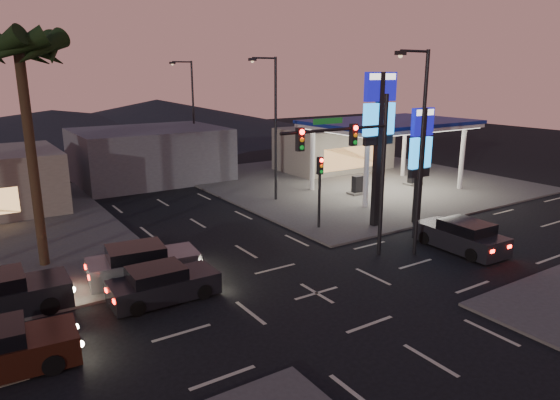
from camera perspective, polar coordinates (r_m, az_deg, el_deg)
ground at (r=21.27m, az=4.20°, el=-10.59°), size 140.00×140.00×0.00m
corner_lot_ne at (r=42.78m, az=8.24°, el=2.19°), size 24.00×24.00×0.12m
gas_station at (r=39.14m, az=12.41°, el=8.33°), size 12.20×8.20×5.47m
convenience_store at (r=47.46m, az=6.14°, el=5.83°), size 10.00×6.00×4.00m
pylon_sign_tall at (r=29.16m, az=11.25°, el=9.03°), size 2.20×0.35×9.00m
pylon_sign_short at (r=30.49m, az=15.79°, el=5.70°), size 1.60×0.35×7.00m
traffic_signal_mast at (r=23.54m, az=8.79°, el=5.06°), size 6.10×0.39×8.00m
pedestal_signal at (r=28.82m, az=4.58°, el=2.22°), size 0.32×0.39×4.30m
streetlight_near at (r=24.93m, az=15.60°, el=6.36°), size 2.14×0.25×10.00m
streetlight_mid at (r=34.83m, az=-0.79°, el=9.00°), size 2.14×0.25×10.00m
streetlight_far at (r=47.20m, az=-10.11°, el=10.18°), size 2.14×0.25×10.00m
palm_a at (r=24.91m, az=-27.60°, el=13.86°), size 4.41×4.41×10.86m
building_far_mid at (r=44.02m, az=-14.62°, el=5.05°), size 12.00×9.00×4.40m
hill_right at (r=80.15m, az=-13.80°, el=9.31°), size 50.00×50.00×5.00m
hill_center at (r=76.48m, az=-24.48°, el=7.85°), size 60.00×60.00×4.00m
car_lane_a_front at (r=20.96m, az=-13.27°, el=-9.35°), size 4.45×1.94×1.44m
car_lane_b_front at (r=23.13m, az=-15.46°, el=-7.00°), size 5.04×2.53×1.59m
suv_station at (r=27.54m, az=20.04°, el=-3.91°), size 2.23×4.86×1.59m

